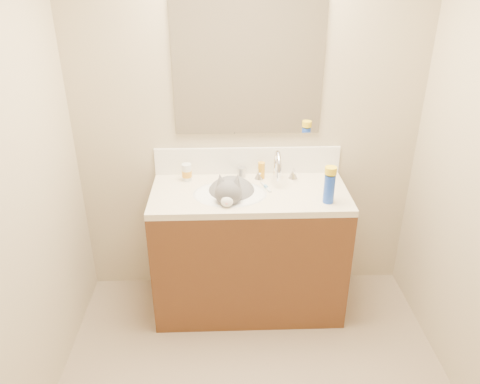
{
  "coord_description": "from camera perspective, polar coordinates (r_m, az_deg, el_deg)",
  "views": [
    {
      "loc": [
        -0.15,
        -1.57,
        2.13
      ],
      "look_at": [
        -0.06,
        0.92,
        0.88
      ],
      "focal_mm": 35.0,
      "sensor_mm": 36.0,
      "label": 1
    }
  ],
  "objects": [
    {
      "name": "room_shell",
      "position": [
        1.7,
        3.14,
        4.32
      ],
      "size": [
        2.24,
        2.54,
        2.52
      ],
      "color": "tan",
      "rests_on": "ground"
    },
    {
      "name": "vanity_cabinet",
      "position": [
        3.07,
        1.09,
        -7.41
      ],
      "size": [
        1.2,
        0.55,
        0.82
      ],
      "primitive_type": "cube",
      "color": "#522D15",
      "rests_on": "ground"
    },
    {
      "name": "counter_slab",
      "position": [
        2.85,
        1.17,
        -0.25
      ],
      "size": [
        1.2,
        0.55,
        0.04
      ],
      "primitive_type": "cube",
      "color": "beige",
      "rests_on": "vanity_cabinet"
    },
    {
      "name": "basin",
      "position": [
        2.85,
        -1.22,
        -1.46
      ],
      "size": [
        0.45,
        0.36,
        0.14
      ],
      "primitive_type": "ellipsoid",
      "color": "white",
      "rests_on": "vanity_cabinet"
    },
    {
      "name": "faucet",
      "position": [
        2.95,
        4.54,
        2.85
      ],
      "size": [
        0.28,
        0.2,
        0.21
      ],
      "color": "silver",
      "rests_on": "counter_slab"
    },
    {
      "name": "cat",
      "position": [
        2.85,
        -1.06,
        -0.44
      ],
      "size": [
        0.35,
        0.44,
        0.33
      ],
      "rotation": [
        0.0,
        0.0,
        -0.13
      ],
      "color": "#545154",
      "rests_on": "basin"
    },
    {
      "name": "backsplash",
      "position": [
        3.05,
        0.92,
        3.84
      ],
      "size": [
        1.2,
        0.02,
        0.18
      ],
      "primitive_type": "cube",
      "color": "white",
      "rests_on": "counter_slab"
    },
    {
      "name": "mirror",
      "position": [
        2.87,
        1.01,
        14.76
      ],
      "size": [
        0.9,
        0.02,
        0.8
      ],
      "primitive_type": "cube",
      "color": "white",
      "rests_on": "room_shell"
    },
    {
      "name": "pill_bottle",
      "position": [
        2.98,
        -6.5,
        2.41
      ],
      "size": [
        0.06,
        0.06,
        0.11
      ],
      "primitive_type": "cylinder",
      "rotation": [
        0.0,
        0.0,
        0.01
      ],
      "color": "silver",
      "rests_on": "counter_slab"
    },
    {
      "name": "pill_label",
      "position": [
        2.99,
        -6.49,
        2.25
      ],
      "size": [
        0.06,
        0.06,
        0.04
      ],
      "primitive_type": "cylinder",
      "rotation": [
        0.0,
        0.0,
        0.01
      ],
      "color": "orange",
      "rests_on": "pill_bottle"
    },
    {
      "name": "silver_jar",
      "position": [
        3.02,
        0.17,
        2.44
      ],
      "size": [
        0.07,
        0.07,
        0.06
      ],
      "primitive_type": "cylinder",
      "rotation": [
        0.0,
        0.0,
        -0.28
      ],
      "color": "#B7B7BC",
      "rests_on": "counter_slab"
    },
    {
      "name": "amber_bottle",
      "position": [
        2.99,
        2.62,
        2.65
      ],
      "size": [
        0.05,
        0.05,
        0.11
      ],
      "primitive_type": "cylinder",
      "rotation": [
        0.0,
        0.0,
        0.18
      ],
      "color": "orange",
      "rests_on": "counter_slab"
    },
    {
      "name": "toothbrush",
      "position": [
        2.89,
        3.17,
        0.59
      ],
      "size": [
        0.06,
        0.14,
        0.01
      ],
      "primitive_type": "cube",
      "rotation": [
        0.0,
        0.0,
        0.31
      ],
      "color": "silver",
      "rests_on": "counter_slab"
    },
    {
      "name": "toothbrush_head",
      "position": [
        2.89,
        3.17,
        0.65
      ],
      "size": [
        0.03,
        0.03,
        0.02
      ],
      "primitive_type": "cube",
      "rotation": [
        0.0,
        0.0,
        0.31
      ],
      "color": "#5D94C7",
      "rests_on": "counter_slab"
    },
    {
      "name": "spray_can",
      "position": [
        2.73,
        10.81,
        0.4
      ],
      "size": [
        0.08,
        0.08,
        0.17
      ],
      "primitive_type": "cylinder",
      "rotation": [
        0.0,
        0.0,
        -0.22
      ],
      "color": "blue",
      "rests_on": "counter_slab"
    },
    {
      "name": "spray_cap",
      "position": [
        2.68,
        11.02,
        2.59
      ],
      "size": [
        0.08,
        0.08,
        0.04
      ],
      "primitive_type": "cylinder",
      "rotation": [
        0.0,
        0.0,
        -0.22
      ],
      "color": "yellow",
      "rests_on": "spray_can"
    }
  ]
}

